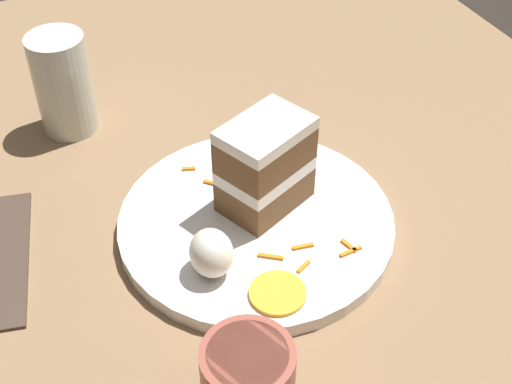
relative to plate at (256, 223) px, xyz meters
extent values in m
plane|color=black|center=(0.02, 0.04, -0.05)|extent=(6.00, 6.00, 0.00)
cube|color=#846647|center=(0.02, 0.04, -0.03)|extent=(1.24, 1.09, 0.04)
cylinder|color=white|center=(0.00, 0.00, 0.00)|extent=(0.29, 0.29, 0.02)
cube|color=brown|center=(0.02, -0.02, 0.03)|extent=(0.09, 0.11, 0.04)
cube|color=white|center=(0.02, -0.02, 0.05)|extent=(0.09, 0.11, 0.02)
cube|color=brown|center=(0.02, -0.02, 0.08)|extent=(0.09, 0.11, 0.04)
cube|color=white|center=(0.02, -0.02, 0.10)|extent=(0.09, 0.11, 0.01)
ellipsoid|color=white|center=(-0.05, 0.07, 0.03)|extent=(0.05, 0.04, 0.05)
cylinder|color=orange|center=(-0.10, 0.02, 0.01)|extent=(0.05, 0.05, 0.00)
cube|color=orange|center=(-0.08, -0.07, 0.01)|extent=(0.01, 0.03, 0.00)
cube|color=orange|center=(-0.06, -0.03, 0.01)|extent=(0.01, 0.02, 0.00)
cube|color=orange|center=(-0.06, 0.01, 0.01)|extent=(0.02, 0.02, 0.00)
cube|color=orange|center=(-0.08, -0.07, 0.01)|extent=(0.02, 0.01, 0.00)
cube|color=orange|center=(0.10, -0.05, 0.01)|extent=(0.01, 0.02, 0.00)
cube|color=orange|center=(0.10, 0.04, 0.01)|extent=(0.01, 0.02, 0.00)
cube|color=orange|center=(0.07, 0.02, 0.01)|extent=(0.02, 0.01, 0.00)
cube|color=orange|center=(-0.08, -0.01, 0.01)|extent=(0.01, 0.02, 0.00)
cylinder|color=beige|center=(0.26, 0.14, 0.05)|extent=(0.07, 0.07, 0.13)
cylinder|color=silver|center=(0.26, 0.14, 0.01)|extent=(0.06, 0.06, 0.04)
cylinder|color=#994C3D|center=(-0.19, 0.09, 0.03)|extent=(0.08, 0.08, 0.07)
cylinder|color=#382314|center=(-0.19, 0.09, 0.06)|extent=(0.07, 0.07, 0.01)
camera|label=1|loc=(-0.49, 0.22, 0.53)|focal=50.00mm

